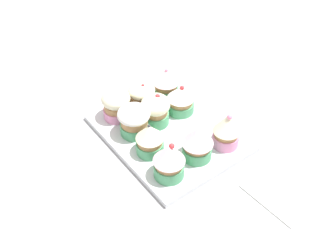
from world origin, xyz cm
name	(u,v)px	position (x,y,z in cm)	size (l,w,h in cm)	color
ground_plane	(168,140)	(0.00, 0.00, -1.50)	(180.00, 180.00, 3.00)	#9E9EA3
baking_tray	(168,133)	(0.00, 0.00, 0.60)	(30.55, 23.95, 1.20)	silver
cupcake_0	(116,104)	(-10.45, -6.13, 4.73)	(6.24, 6.24, 6.93)	pink
cupcake_1	(134,120)	(-3.77, -5.93, 4.78)	(6.84, 6.84, 6.75)	#4C9E6B
cupcake_2	(150,139)	(2.84, -6.62, 4.71)	(5.58, 5.58, 7.20)	#4C9E6B
cupcake_3	(169,161)	(10.03, -7.30, 5.06)	(6.09, 6.09, 7.85)	#4C9E6B
cupcake_4	(141,96)	(-9.62, -0.18, 4.57)	(5.94, 5.94, 6.92)	#4C9E6B
cupcake_5	(156,109)	(-3.65, -0.54, 4.91)	(6.25, 6.25, 7.50)	#4C9E6B
cupcake_6	(197,142)	(9.48, -0.10, 5.15)	(6.24, 6.24, 7.61)	#4C9E6B
cupcake_7	(166,83)	(-9.79, 6.72, 5.13)	(6.27, 6.27, 7.73)	#4C9E6B
cupcake_8	(181,99)	(-3.60, 6.20, 4.53)	(6.08, 6.08, 6.92)	#4C9E6B
cupcake_9	(227,130)	(10.27, 6.91, 5.11)	(5.56, 5.56, 8.02)	pink
napkin	(286,188)	(25.23, 8.77, 0.30)	(12.31, 12.71, 0.60)	white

